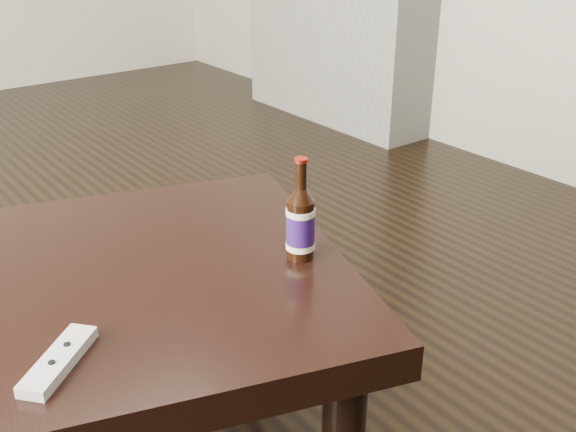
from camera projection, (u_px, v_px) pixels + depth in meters
beer_bottle at (300, 224)px, 1.28m from camera, size 0.07×0.07×0.20m
remote at (59, 360)px, 1.00m from camera, size 0.15×0.14×0.02m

